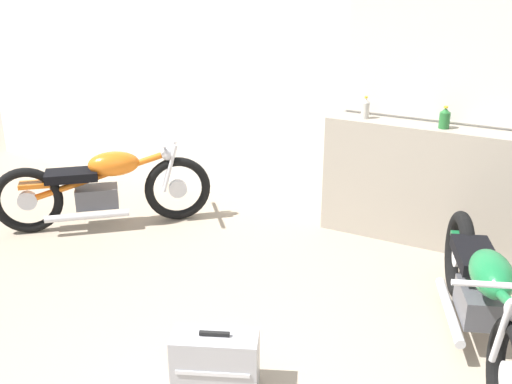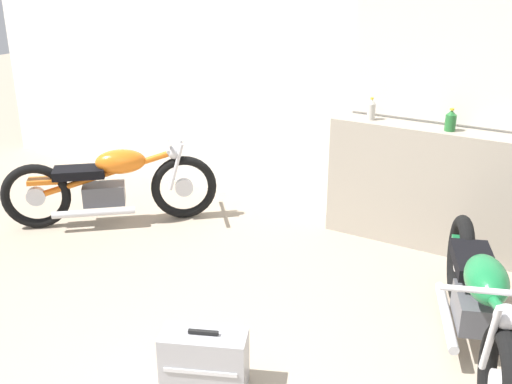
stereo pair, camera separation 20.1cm
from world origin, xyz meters
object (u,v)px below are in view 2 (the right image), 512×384
(hard_case_silver, at_px, (204,360))
(motorcycle_orange, at_px, (111,184))
(bottle_leftmost, at_px, (371,110))
(bottle_left_center, at_px, (451,121))
(motorcycle_green, at_px, (477,302))

(hard_case_silver, bearing_deg, motorcycle_orange, 144.74)
(motorcycle_orange, bearing_deg, bottle_leftmost, 25.89)
(bottle_left_center, xyz_separation_m, hard_case_silver, (-0.68, -2.44, -0.94))
(bottle_left_center, distance_m, motorcycle_green, 1.66)
(bottle_leftmost, height_order, motorcycle_orange, bottle_leftmost)
(motorcycle_orange, bearing_deg, bottle_left_center, 19.94)
(motorcycle_orange, xyz_separation_m, hard_case_silver, (2.05, -1.45, -0.21))
(motorcycle_orange, distance_m, hard_case_silver, 2.52)
(hard_case_silver, bearing_deg, bottle_leftmost, 89.51)
(bottle_leftmost, distance_m, motorcycle_orange, 2.41)
(hard_case_silver, bearing_deg, bottle_left_center, 74.42)
(motorcycle_orange, relative_size, hard_case_silver, 2.88)
(bottle_left_center, bearing_deg, hard_case_silver, -105.58)
(bottle_left_center, distance_m, hard_case_silver, 2.70)
(bottle_leftmost, relative_size, hard_case_silver, 0.36)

